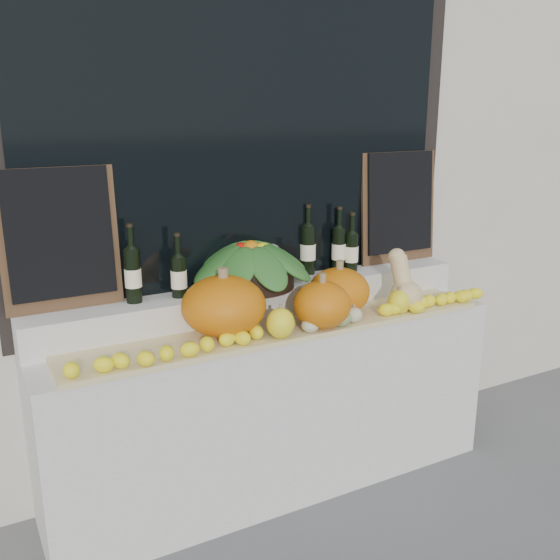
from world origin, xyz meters
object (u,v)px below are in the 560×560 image
object	(u,v)px
pumpkin_left	(224,306)
butternut_squash	(404,286)
produce_bowl	(251,264)
wine_bottle_tall	(308,249)
pumpkin_right	(339,291)

from	to	relation	value
pumpkin_left	butternut_squash	distance (m)	0.96
produce_bowl	wine_bottle_tall	world-z (taller)	wine_bottle_tall
pumpkin_left	produce_bowl	size ratio (longest dim) A/B	0.59
wine_bottle_tall	pumpkin_left	bearing A→B (deg)	-153.88
produce_bowl	wine_bottle_tall	distance (m)	0.38
produce_bowl	wine_bottle_tall	bearing A→B (deg)	12.92
pumpkin_left	butternut_squash	bearing A→B (deg)	-5.38
produce_bowl	wine_bottle_tall	xyz separation A→B (m)	(0.37, 0.09, 0.01)
pumpkin_left	pumpkin_right	world-z (taller)	pumpkin_left
wine_bottle_tall	pumpkin_right	bearing A→B (deg)	-89.42
pumpkin_right	butternut_squash	size ratio (longest dim) A/B	1.02
butternut_squash	wine_bottle_tall	distance (m)	0.54
butternut_squash	produce_bowl	size ratio (longest dim) A/B	0.46
butternut_squash	pumpkin_right	bearing A→B (deg)	164.75
pumpkin_left	butternut_squash	xyz separation A→B (m)	(0.95, -0.09, -0.02)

